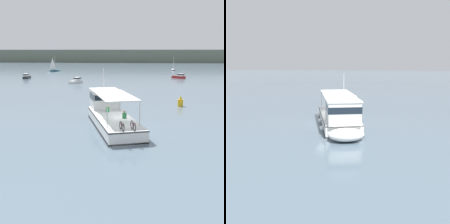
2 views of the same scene
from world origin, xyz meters
The scene contains 9 objects.
ground_plane centered at (0.00, 0.00, 0.00)m, with size 400.00×400.00×0.00m, color slate.
distant_shoreline centered at (0.00, 164.38, 3.86)m, with size 400.00×28.00×7.71m, color #606B5B.
ferry_main centered at (-1.32, 1.55, 1.01)m, with size 6.79×13.04×5.32m.
motorboat_far_left centered at (-27.64, 47.63, 0.54)m, with size 1.65×3.71×1.26m.
motorboat_near_starboard centered at (-12.34, 37.89, 0.54)m, with size 2.75×3.80×1.26m.
sailboat_outer_anchorage centered at (-28.12, 75.00, 0.54)m, with size 4.78×3.81×5.40m.
sailboat_off_bow centered at (14.63, 84.39, 0.54)m, with size 2.33×4.98×5.40m.
motorboat_horizon_west centered at (12.34, 51.58, 0.54)m, with size 3.50×3.43×1.26m.
channel_buoy centered at (6.98, 11.57, 0.57)m, with size 0.70×0.70×1.40m.
Camera 1 is at (1.34, -26.28, 7.11)m, focal length 46.48 mm.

